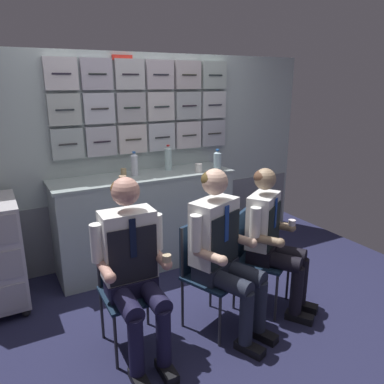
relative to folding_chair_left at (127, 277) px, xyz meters
The scene contains 15 objects.
ground 0.80m from the folding_chair_left, ahead, with size 4.80×4.80×0.04m, color #212240.
galley_bulkhead 1.60m from the folding_chair_left, 65.63° to the left, with size 4.20×0.14×2.15m.
galley_counter 1.21m from the folding_chair_left, 61.85° to the left, with size 1.83×0.53×0.97m.
folding_chair_left is the anchor object (origin of this frame).
crew_member_left 0.25m from the folding_chair_left, 90.97° to the right, with size 0.51×0.62×1.27m.
folding_chair_center 0.62m from the folding_chair_left, ahead, with size 0.52×0.52×0.83m.
crew_member_center 0.73m from the folding_chair_left, 19.17° to the right, with size 0.56×0.69×1.27m.
folding_chair_right 1.11m from the folding_chair_left, ahead, with size 0.55×0.55×0.83m.
crew_member_right 1.22m from the folding_chair_left, ahead, with size 0.58×0.65×1.21m.
water_bottle_tall 1.69m from the folding_chair_left, 33.93° to the left, with size 0.08×0.08×0.22m.
water_bottle_short 1.57m from the folding_chair_left, 52.66° to the left, with size 0.07×0.07×0.27m.
water_bottle_clear 1.32m from the folding_chair_left, 66.02° to the left, with size 0.07×0.07×0.24m.
coffee_cup_white 1.31m from the folding_chair_left, 71.28° to the left, with size 0.06×0.06×0.07m.
espresso_cup_small 1.54m from the folding_chair_left, 39.59° to the left, with size 0.07×0.07×0.09m.
paper_cup_blue 1.06m from the folding_chair_left, 71.83° to the left, with size 0.07×0.07×0.06m.
Camera 1 is at (-1.35, -2.35, 1.87)m, focal length 35.29 mm.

